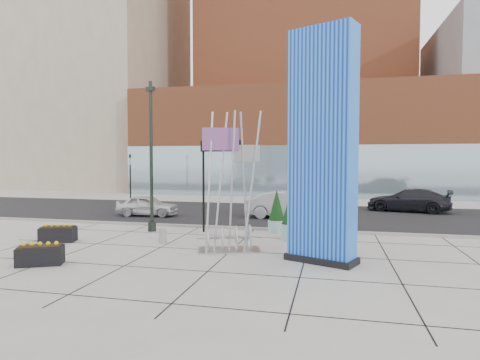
% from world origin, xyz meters
% --- Properties ---
extents(ground, '(160.00, 160.00, 0.00)m').
position_xyz_m(ground, '(0.00, 0.00, 0.00)').
color(ground, '#9E9991').
rests_on(ground, ground).
extents(street_asphalt, '(80.00, 12.00, 0.02)m').
position_xyz_m(street_asphalt, '(0.00, 10.00, 0.01)').
color(street_asphalt, black).
rests_on(street_asphalt, ground).
extents(curb_edge, '(80.00, 0.30, 0.12)m').
position_xyz_m(curb_edge, '(0.00, 4.00, 0.06)').
color(curb_edge, gray).
rests_on(curb_edge, ground).
extents(tower_podium, '(34.00, 10.00, 11.00)m').
position_xyz_m(tower_podium, '(1.00, 27.00, 5.50)').
color(tower_podium, '#AE5632').
rests_on(tower_podium, ground).
extents(tower_glass_front, '(34.00, 0.60, 5.00)m').
position_xyz_m(tower_glass_front, '(1.00, 22.20, 2.50)').
color(tower_glass_front, '#8CA5B2').
rests_on(tower_glass_front, ground).
extents(building_beige_left, '(18.00, 20.00, 34.00)m').
position_xyz_m(building_beige_left, '(-26.00, 34.00, 17.00)').
color(building_beige_left, gray).
rests_on(building_beige_left, ground).
extents(blue_pylon, '(2.71, 1.99, 8.26)m').
position_xyz_m(blue_pylon, '(4.59, -1.87, 3.99)').
color(blue_pylon, '#0B29AB').
rests_on(blue_pylon, ground).
extents(lamp_post, '(0.51, 0.42, 7.58)m').
position_xyz_m(lamp_post, '(-4.01, 2.40, 3.10)').
color(lamp_post, black).
rests_on(lamp_post, ground).
extents(public_art_sculpture, '(2.71, 1.90, 5.59)m').
position_xyz_m(public_art_sculpture, '(0.98, -1.00, 1.47)').
color(public_art_sculpture, '#B8BBBD').
rests_on(public_art_sculpture, ground).
extents(concrete_bollard, '(0.34, 0.34, 0.65)m').
position_xyz_m(concrete_bollard, '(-2.27, -0.18, 0.33)').
color(concrete_bollard, gray).
rests_on(concrete_bollard, ground).
extents(overhead_street_sign, '(2.16, 0.61, 4.59)m').
position_xyz_m(overhead_street_sign, '(-0.59, 2.80, 3.94)').
color(overhead_street_sign, black).
rests_on(overhead_street_sign, ground).
extents(round_planter_east, '(1.13, 1.13, 2.82)m').
position_xyz_m(round_planter_east, '(4.60, 3.60, 1.34)').
color(round_planter_east, '#8BBBB6').
rests_on(round_planter_east, ground).
extents(round_planter_mid, '(1.06, 1.06, 2.65)m').
position_xyz_m(round_planter_mid, '(3.20, 1.80, 1.25)').
color(round_planter_mid, '#8BBBB6').
rests_on(round_planter_mid, ground).
extents(round_planter_west, '(0.87, 0.87, 2.18)m').
position_xyz_m(round_planter_west, '(2.23, 3.60, 1.03)').
color(round_planter_west, '#8BBBB6').
rests_on(round_planter_west, ground).
extents(box_planter_north, '(1.63, 1.11, 0.82)m').
position_xyz_m(box_planter_north, '(-6.95, -0.95, 0.37)').
color(box_planter_north, black).
rests_on(box_planter_north, ground).
extents(box_planter_south, '(1.65, 1.29, 0.81)m').
position_xyz_m(box_planter_south, '(-4.93, -4.50, 0.37)').
color(box_planter_south, black).
rests_on(box_planter_south, ground).
extents(car_white_west, '(4.00, 1.81, 1.33)m').
position_xyz_m(car_white_west, '(-6.69, 7.37, 0.67)').
color(car_white_west, silver).
rests_on(car_white_west, ground).
extents(car_silver_mid, '(5.16, 2.01, 1.67)m').
position_xyz_m(car_silver_mid, '(2.27, 8.33, 0.84)').
color(car_silver_mid, '#ABAEB3').
rests_on(car_silver_mid, ground).
extents(car_dark_east, '(5.88, 3.49, 1.60)m').
position_xyz_m(car_dark_east, '(10.16, 13.47, 0.80)').
color(car_dark_east, black).
rests_on(car_dark_east, ground).
extents(traffic_signal, '(0.15, 0.18, 4.10)m').
position_xyz_m(traffic_signal, '(-12.00, 15.00, 2.30)').
color(traffic_signal, black).
rests_on(traffic_signal, ground).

